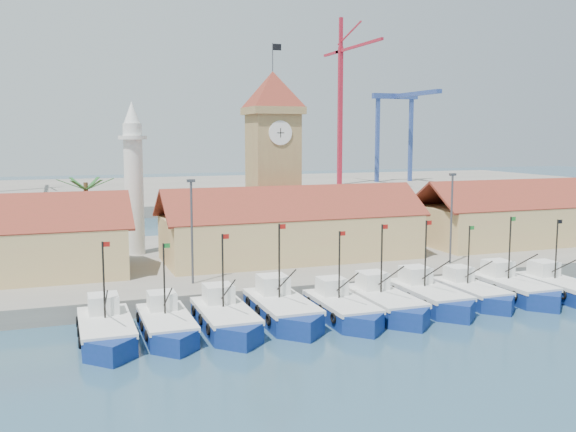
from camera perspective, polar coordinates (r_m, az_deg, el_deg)
name	(u,v)px	position (r m, az deg, el deg)	size (l,w,h in m)	color
ground	(382,325)	(49.65, 8.35, -9.54)	(400.00, 400.00, 0.00)	#1E3C51
quay	(279,258)	(70.93, -0.81, -3.77)	(140.00, 32.00, 1.50)	gray
terminal	(160,192)	(154.11, -11.27, 2.11)	(240.00, 80.00, 2.00)	gray
boat_0	(106,333)	(46.43, -15.84, -9.95)	(3.55, 9.72, 7.36)	navy
boat_1	(167,327)	(46.91, -10.69, -9.67)	(3.37, 9.23, 6.99)	navy
boat_2	(226,320)	(47.71, -5.50, -9.23)	(3.59, 9.84, 7.44)	navy
boat_3	(283,311)	(49.70, -0.42, -8.47)	(3.80, 10.42, 7.88)	navy
boat_4	(344,311)	(50.32, 4.96, -8.37)	(3.49, 9.56, 7.24)	navy
boat_5	(386,305)	(52.21, 8.73, -7.82)	(3.65, 10.00, 7.57)	navy
boat_6	(430,298)	(54.90, 12.54, -7.16)	(3.67, 10.06, 7.62)	navy
boat_7	(473,294)	(57.54, 16.14, -6.69)	(3.32, 9.10, 6.89)	navy
boat_8	(515,290)	(59.90, 19.51, -6.21)	(3.64, 9.97, 7.54)	navy
boat_9	(562,289)	(61.83, 23.14, -6.00)	(3.48, 9.55, 7.22)	navy
hall_center	(291,234)	(66.65, 0.30, -1.65)	(27.04, 10.13, 7.61)	tan
hall_right	(540,221)	(83.15, 21.49, -0.40)	(31.20, 10.13, 7.61)	tan
clock_tower	(273,156)	(71.56, -1.35, 5.36)	(5.80, 5.80, 22.70)	#9E8851
minaret	(134,178)	(70.42, -13.55, 3.32)	(3.00, 3.00, 16.30)	silver
palm_tree	(87,214)	(68.38, -17.45, 0.15)	(5.60, 5.03, 8.39)	brown
lamp_posts	(326,220)	(59.12, 3.42, -0.36)	(80.70, 0.25, 9.03)	#3F3F44
crane_red_right	(342,93)	(160.41, 4.86, 10.83)	(1.00, 31.47, 40.78)	#AE1A2D
gantry	(401,113)	(171.02, 10.02, 9.01)	(13.00, 22.00, 23.20)	#2E468F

